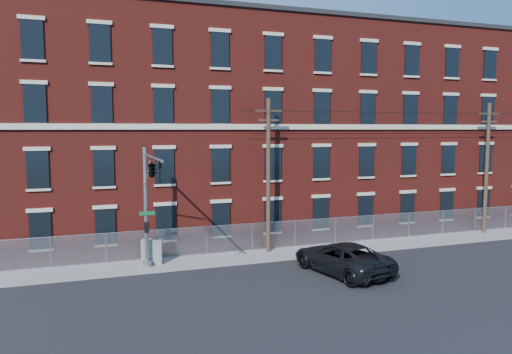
{
  "coord_description": "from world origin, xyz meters",
  "views": [
    {
      "loc": [
        -9.34,
        -24.15,
        8.16
      ],
      "look_at": [
        0.58,
        4.0,
        5.24
      ],
      "focal_mm": 34.6,
      "sensor_mm": 36.0,
      "label": 1
    }
  ],
  "objects_px": {
    "pickup_truck": "(342,258)",
    "utility_cabinet": "(152,252)",
    "traffic_signal_mast": "(150,181)",
    "utility_pole_near": "(268,173)"
  },
  "relations": [
    {
      "from": "pickup_truck",
      "to": "utility_cabinet",
      "type": "height_order",
      "value": "pickup_truck"
    },
    {
      "from": "pickup_truck",
      "to": "utility_cabinet",
      "type": "distance_m",
      "value": 11.2
    },
    {
      "from": "traffic_signal_mast",
      "to": "utility_pole_near",
      "type": "xyz_separation_m",
      "value": [
        8.0,
        3.42,
        -0.05
      ]
    },
    {
      "from": "utility_pole_near",
      "to": "pickup_truck",
      "type": "height_order",
      "value": "utility_pole_near"
    },
    {
      "from": "traffic_signal_mast",
      "to": "utility_pole_near",
      "type": "height_order",
      "value": "utility_pole_near"
    },
    {
      "from": "utility_pole_near",
      "to": "utility_cabinet",
      "type": "height_order",
      "value": "utility_pole_near"
    },
    {
      "from": "utility_pole_near",
      "to": "traffic_signal_mast",
      "type": "bearing_deg",
      "value": -156.86
    },
    {
      "from": "traffic_signal_mast",
      "to": "utility_cabinet",
      "type": "distance_m",
      "value": 5.38
    },
    {
      "from": "pickup_truck",
      "to": "utility_cabinet",
      "type": "bearing_deg",
      "value": -38.46
    },
    {
      "from": "pickup_truck",
      "to": "traffic_signal_mast",
      "type": "bearing_deg",
      "value": -23.37
    }
  ]
}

